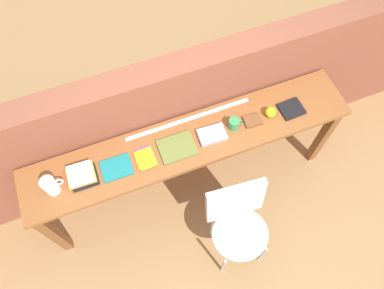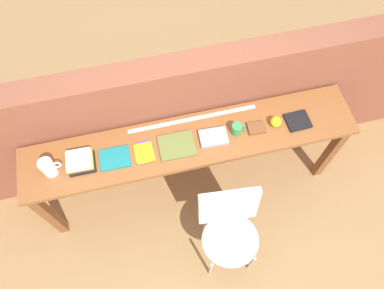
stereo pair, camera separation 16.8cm
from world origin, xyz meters
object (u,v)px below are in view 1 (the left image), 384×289
book_stack_leftmost (82,175)px  sports_ball_small (271,112)px  mug (234,124)px  leather_journal_brown (253,120)px  pitcher_white (50,186)px  magazine_cycling (117,168)px  chair_white_moulded (238,223)px  book_repair_rightmost (291,109)px  pamphlet_pile_colourful (146,158)px  book_open_centre (177,147)px

book_stack_leftmost → sports_ball_small: (1.44, -0.01, 0.00)m
mug → leather_journal_brown: bearing=-3.1°
pitcher_white → book_stack_leftmost: pitcher_white is taller
book_stack_leftmost → mug: bearing=-0.3°
leather_journal_brown → magazine_cycling: bearing=-176.0°
magazine_cycling → sports_ball_small: sports_ball_small is taller
magazine_cycling → leather_journal_brown: size_ratio=1.66×
magazine_cycling → mug: bearing=1.8°
chair_white_moulded → book_repair_rightmost: size_ratio=5.07×
chair_white_moulded → pamphlet_pile_colourful: bearing=130.5°
mug → sports_ball_small: mug is taller
leather_journal_brown → book_stack_leftmost: bearing=-176.8°
chair_white_moulded → mug: mug is taller
mug → chair_white_moulded: bearing=-107.5°
pamphlet_pile_colourful → book_repair_rightmost: size_ratio=1.03×
book_repair_rightmost → pitcher_white: bearing=177.4°
book_stack_leftmost → sports_ball_small: bearing=-0.4°
chair_white_moulded → magazine_cycling: magazine_cycling is taller
pamphlet_pile_colourful → mug: size_ratio=1.65×
sports_ball_small → book_repair_rightmost: (0.17, -0.02, -0.03)m
book_repair_rightmost → book_stack_leftmost: bearing=176.7°
mug → leather_journal_brown: (0.15, -0.01, -0.03)m
mug → sports_ball_small: bearing=-0.9°
mug → leather_journal_brown: size_ratio=0.85×
book_open_centre → sports_ball_small: sports_ball_small is taller
pitcher_white → leather_journal_brown: (1.51, 0.00, -0.07)m
book_open_centre → leather_journal_brown: 0.61m
leather_journal_brown → sports_ball_small: sports_ball_small is taller
magazine_cycling → book_repair_rightmost: size_ratio=1.23×
leather_journal_brown → book_repair_rightmost: leather_journal_brown is taller
chair_white_moulded → pamphlet_pile_colourful: 0.85m
sports_ball_small → chair_white_moulded: bearing=-129.3°
chair_white_moulded → leather_journal_brown: leather_journal_brown is taller
leather_journal_brown → book_repair_rightmost: (0.32, -0.01, -0.00)m
chair_white_moulded → leather_journal_brown: (0.34, 0.60, 0.37)m
pamphlet_pile_colourful → book_repair_rightmost: bearing=-0.3°
pamphlet_pile_colourful → book_open_centre: (0.24, -0.00, 0.00)m
book_open_centre → mug: bearing=2.7°
chair_white_moulded → book_repair_rightmost: book_repair_rightmost is taller
book_stack_leftmost → book_open_centre: book_stack_leftmost is taller
book_stack_leftmost → chair_white_moulded: bearing=-32.6°
magazine_cycling → book_open_centre: bearing=0.6°
sports_ball_small → book_repair_rightmost: bearing=-5.4°
book_stack_leftmost → mug: 1.15m
pamphlet_pile_colourful → book_open_centre: book_open_centre is taller
sports_ball_small → pamphlet_pile_colourful: bearing=-179.4°
chair_white_moulded → leather_journal_brown: size_ratio=6.86×
chair_white_moulded → book_stack_leftmost: 1.20m
magazine_cycling → mug: 0.91m
leather_journal_brown → pitcher_white: bearing=-176.0°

